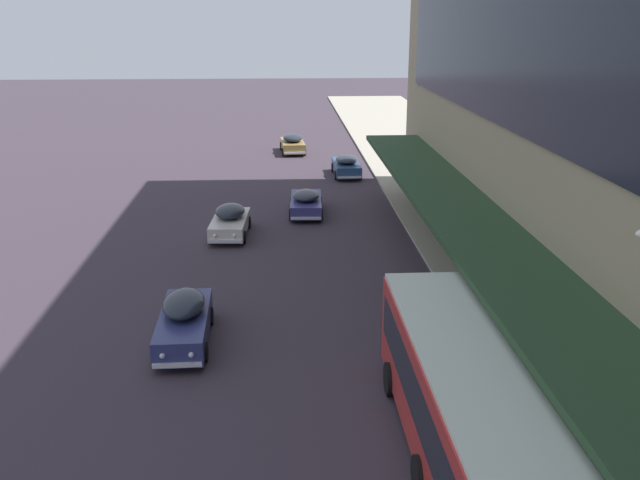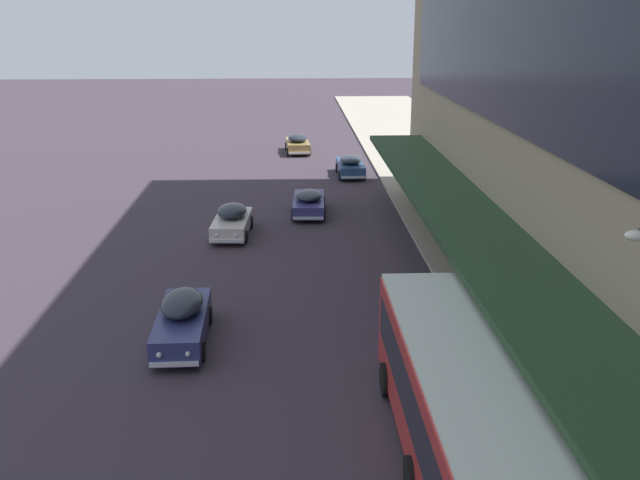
{
  "view_description": "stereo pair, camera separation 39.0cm",
  "coord_description": "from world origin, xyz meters",
  "px_view_note": "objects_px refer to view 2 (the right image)",
  "views": [
    {
      "loc": [
        -0.55,
        -7.88,
        10.91
      ],
      "look_at": [
        1.04,
        20.35,
        1.89
      ],
      "focal_mm": 40.0,
      "sensor_mm": 36.0,
      "label": 1
    },
    {
      "loc": [
        -0.16,
        -7.9,
        10.91
      ],
      "look_at": [
        1.04,
        20.35,
        1.89
      ],
      "focal_mm": 40.0,
      "sensor_mm": 36.0,
      "label": 2
    }
  ],
  "objects_px": {
    "transit_bus_kerbside_front": "(458,407)",
    "pedestrian_at_kerb": "(612,434)",
    "sedan_lead_near": "(232,220)",
    "sedan_oncoming_rear": "(309,202)",
    "sedan_trailing_near": "(182,319)",
    "sedan_lead_mid": "(298,143)",
    "sedan_oncoming_front": "(351,166)"
  },
  "relations": [
    {
      "from": "sedan_lead_near",
      "to": "pedestrian_at_kerb",
      "type": "relative_size",
      "value": 2.41
    },
    {
      "from": "sedan_oncoming_rear",
      "to": "sedan_lead_near",
      "type": "bearing_deg",
      "value": -136.72
    },
    {
      "from": "sedan_lead_mid",
      "to": "sedan_oncoming_front",
      "type": "height_order",
      "value": "sedan_lead_mid"
    },
    {
      "from": "transit_bus_kerbside_front",
      "to": "sedan_lead_near",
      "type": "bearing_deg",
      "value": 109.05
    },
    {
      "from": "pedestrian_at_kerb",
      "to": "sedan_lead_mid",
      "type": "bearing_deg",
      "value": 99.32
    },
    {
      "from": "transit_bus_kerbside_front",
      "to": "pedestrian_at_kerb",
      "type": "distance_m",
      "value": 3.81
    },
    {
      "from": "transit_bus_kerbside_front",
      "to": "pedestrian_at_kerb",
      "type": "xyz_separation_m",
      "value": [
        3.74,
        -0.32,
        -0.65
      ]
    },
    {
      "from": "sedan_oncoming_rear",
      "to": "transit_bus_kerbside_front",
      "type": "bearing_deg",
      "value": -83.01
    },
    {
      "from": "sedan_oncoming_rear",
      "to": "sedan_trailing_near",
      "type": "height_order",
      "value": "sedan_trailing_near"
    },
    {
      "from": "sedan_oncoming_rear",
      "to": "sedan_lead_near",
      "type": "distance_m",
      "value": 5.56
    },
    {
      "from": "transit_bus_kerbside_front",
      "to": "sedan_oncoming_front",
      "type": "distance_m",
      "value": 33.95
    },
    {
      "from": "sedan_trailing_near",
      "to": "pedestrian_at_kerb",
      "type": "distance_m",
      "value": 14.1
    },
    {
      "from": "sedan_oncoming_front",
      "to": "sedan_trailing_near",
      "type": "height_order",
      "value": "sedan_trailing_near"
    },
    {
      "from": "sedan_oncoming_front",
      "to": "pedestrian_at_kerb",
      "type": "xyz_separation_m",
      "value": [
        3.49,
        -34.25,
        0.45
      ]
    },
    {
      "from": "transit_bus_kerbside_front",
      "to": "pedestrian_at_kerb",
      "type": "bearing_deg",
      "value": -4.93
    },
    {
      "from": "transit_bus_kerbside_front",
      "to": "sedan_lead_mid",
      "type": "relative_size",
      "value": 2.54
    },
    {
      "from": "sedan_lead_mid",
      "to": "pedestrian_at_kerb",
      "type": "height_order",
      "value": "pedestrian_at_kerb"
    },
    {
      "from": "sedan_lead_mid",
      "to": "sedan_oncoming_rear",
      "type": "relative_size",
      "value": 0.97
    },
    {
      "from": "sedan_lead_mid",
      "to": "transit_bus_kerbside_front",
      "type": "bearing_deg",
      "value": -85.54
    },
    {
      "from": "pedestrian_at_kerb",
      "to": "sedan_oncoming_front",
      "type": "bearing_deg",
      "value": 95.82
    },
    {
      "from": "sedan_oncoming_rear",
      "to": "sedan_oncoming_front",
      "type": "height_order",
      "value": "sedan_oncoming_front"
    },
    {
      "from": "sedan_oncoming_front",
      "to": "sedan_oncoming_rear",
      "type": "bearing_deg",
      "value": -108.0
    },
    {
      "from": "sedan_oncoming_rear",
      "to": "pedestrian_at_kerb",
      "type": "distance_m",
      "value": 25.3
    },
    {
      "from": "sedan_lead_near",
      "to": "sedan_trailing_near",
      "type": "relative_size",
      "value": 0.9
    },
    {
      "from": "sedan_oncoming_rear",
      "to": "pedestrian_at_kerb",
      "type": "xyz_separation_m",
      "value": [
        6.69,
        -24.4,
        0.47
      ]
    },
    {
      "from": "sedan_trailing_near",
      "to": "sedan_oncoming_rear",
      "type": "bearing_deg",
      "value": 73.49
    },
    {
      "from": "sedan_lead_near",
      "to": "pedestrian_at_kerb",
      "type": "height_order",
      "value": "pedestrian_at_kerb"
    },
    {
      "from": "transit_bus_kerbside_front",
      "to": "sedan_lead_near",
      "type": "relative_size",
      "value": 2.54
    },
    {
      "from": "sedan_oncoming_front",
      "to": "transit_bus_kerbside_front",
      "type": "bearing_deg",
      "value": -90.43
    },
    {
      "from": "sedan_lead_near",
      "to": "sedan_trailing_near",
      "type": "bearing_deg",
      "value": -93.57
    },
    {
      "from": "sedan_trailing_near",
      "to": "sedan_oncoming_front",
      "type": "bearing_deg",
      "value": 72.93
    },
    {
      "from": "sedan_lead_near",
      "to": "sedan_trailing_near",
      "type": "distance_m",
      "value": 12.49
    }
  ]
}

